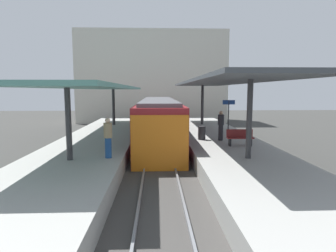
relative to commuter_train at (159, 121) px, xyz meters
name	(u,v)px	position (x,y,z in m)	size (l,w,h in m)	color
ground_plane	(159,156)	(0.00, -3.51, -1.73)	(80.00, 80.00, 0.00)	#383835
platform_left	(95,148)	(-3.80, -3.51, -1.23)	(4.40, 28.00, 1.00)	#9E9E99
platform_right	(222,147)	(3.80, -3.51, -1.23)	(4.40, 28.00, 1.00)	#9E9E99
track_ballast	(159,154)	(0.00, -3.51, -1.63)	(3.20, 28.00, 0.20)	#423F3D
rail_near_side	(147,152)	(-0.72, -3.51, -1.46)	(0.08, 28.00, 0.14)	slate
rail_far_side	(171,151)	(0.72, -3.51, -1.46)	(0.08, 28.00, 0.14)	slate
commuter_train	(159,121)	(0.00, 0.00, 0.00)	(2.78, 15.03, 3.10)	maroon
canopy_left	(98,88)	(-3.80, -2.11, 2.33)	(4.18, 21.00, 3.18)	#333335
canopy_right	(218,83)	(3.80, -2.11, 2.67)	(4.18, 21.00, 3.52)	#333335
platform_bench	(240,137)	(4.26, -5.59, -0.26)	(1.40, 0.41, 0.86)	black
platform_sign	(229,108)	(5.16, 0.51, 0.90)	(0.90, 0.08, 2.21)	#262628
litter_bin	(202,133)	(2.54, -3.62, -0.33)	(0.44, 0.44, 0.80)	#2D2D30
passenger_near_bench	(221,125)	(3.61, -3.88, 0.17)	(0.36, 0.36, 1.73)	#232328
passenger_mid_platform	(108,137)	(-2.24, -8.10, 0.18)	(0.36, 0.36, 1.74)	navy
station_building_backdrop	(152,78)	(-0.66, 16.49, 3.77)	(18.00, 6.00, 11.00)	beige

